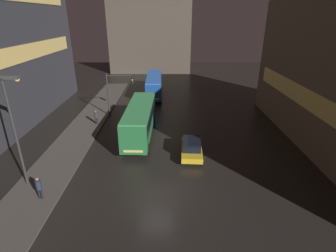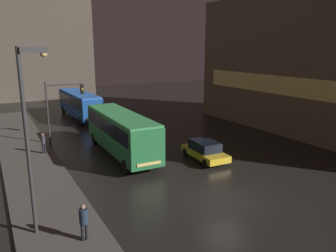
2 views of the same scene
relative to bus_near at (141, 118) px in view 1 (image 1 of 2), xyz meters
The scene contains 10 objects.
ground_plane 11.05m from the bus_near, 78.39° to the right, with size 120.00×120.00×0.00m, color black.
sidewalk_left 7.15m from the bus_near, behind, with size 4.00×48.00×0.15m.
building_far_backdrop 40.73m from the bus_near, 91.46° to the left, with size 18.07×12.00×27.27m.
bus_near is the anchor object (origin of this frame).
bus_far 16.04m from the bus_near, 87.37° to the left, with size 2.65×11.05×3.21m.
car_taxi 6.93m from the bus_near, 39.68° to the right, with size 2.12×4.51×1.53m.
pedestrian_near 12.54m from the bus_near, 118.81° to the right, with size 0.47×0.47×1.73m.
pedestrian_mid 6.43m from the bus_near, 151.35° to the left, with size 0.47×0.47×1.68m.
traffic_light_main 7.05m from the bus_near, 119.49° to the left, with size 3.41×0.35×5.66m.
street_lamp_sidewalk 12.49m from the bus_near, 129.53° to the right, with size 1.25×0.36×8.48m.
Camera 1 is at (0.83, -15.52, 12.16)m, focal length 28.00 mm.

